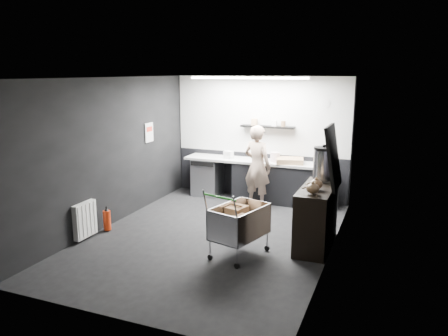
% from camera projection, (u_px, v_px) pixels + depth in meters
% --- Properties ---
extents(floor, '(5.50, 5.50, 0.00)m').
position_uv_depth(floor, '(212.00, 237.00, 7.55)').
color(floor, black).
rests_on(floor, ground).
extents(ceiling, '(5.50, 5.50, 0.00)m').
position_uv_depth(ceiling, '(211.00, 78.00, 6.96)').
color(ceiling, silver).
rests_on(ceiling, wall_back).
extents(wall_back, '(5.50, 0.00, 5.50)m').
position_uv_depth(wall_back, '(260.00, 138.00, 9.74)').
color(wall_back, black).
rests_on(wall_back, floor).
extents(wall_front, '(5.50, 0.00, 5.50)m').
position_uv_depth(wall_front, '(111.00, 207.00, 4.76)').
color(wall_front, black).
rests_on(wall_front, floor).
extents(wall_left, '(0.00, 5.50, 5.50)m').
position_uv_depth(wall_left, '(111.00, 152.00, 7.98)').
color(wall_left, black).
rests_on(wall_left, floor).
extents(wall_right, '(0.00, 5.50, 5.50)m').
position_uv_depth(wall_right, '(334.00, 170.00, 6.52)').
color(wall_right, black).
rests_on(wall_right, floor).
extents(kitchen_wall_panel, '(3.95, 0.02, 1.70)m').
position_uv_depth(kitchen_wall_panel, '(260.00, 115.00, 9.62)').
color(kitchen_wall_panel, silver).
rests_on(kitchen_wall_panel, wall_back).
extents(dado_panel, '(3.95, 0.02, 1.00)m').
position_uv_depth(dado_panel, '(259.00, 175.00, 9.91)').
color(dado_panel, black).
rests_on(dado_panel, wall_back).
extents(floating_shelf, '(1.20, 0.22, 0.04)m').
position_uv_depth(floating_shelf, '(267.00, 127.00, 9.49)').
color(floating_shelf, black).
rests_on(floating_shelf, wall_back).
extents(wall_clock, '(0.20, 0.03, 0.20)m').
position_uv_depth(wall_clock, '(325.00, 103.00, 9.03)').
color(wall_clock, silver).
rests_on(wall_clock, wall_back).
extents(poster, '(0.02, 0.30, 0.40)m').
position_uv_depth(poster, '(149.00, 132.00, 9.11)').
color(poster, silver).
rests_on(poster, wall_left).
extents(poster_red_band, '(0.02, 0.22, 0.10)m').
position_uv_depth(poster_red_band, '(149.00, 129.00, 9.09)').
color(poster_red_band, red).
rests_on(poster_red_band, poster).
extents(radiator, '(0.10, 0.50, 0.60)m').
position_uv_depth(radiator, '(85.00, 220.00, 7.36)').
color(radiator, silver).
rests_on(radiator, wall_left).
extents(ceiling_strip, '(2.40, 0.20, 0.04)m').
position_uv_depth(ceiling_strip, '(248.00, 78.00, 8.64)').
color(ceiling_strip, white).
rests_on(ceiling_strip, ceiling).
extents(prep_counter, '(3.20, 0.61, 0.90)m').
position_uv_depth(prep_counter, '(261.00, 180.00, 9.59)').
color(prep_counter, black).
rests_on(prep_counter, floor).
extents(person, '(0.72, 0.58, 1.73)m').
position_uv_depth(person, '(257.00, 166.00, 9.07)').
color(person, beige).
rests_on(person, floor).
extents(shopping_cart, '(0.82, 1.12, 1.07)m').
position_uv_depth(shopping_cart, '(239.00, 224.00, 6.68)').
color(shopping_cart, silver).
rests_on(shopping_cart, floor).
extents(sideboard, '(0.57, 1.33, 1.99)m').
position_uv_depth(sideboard, '(318.00, 209.00, 7.06)').
color(sideboard, black).
rests_on(sideboard, floor).
extents(fire_extinguisher, '(0.13, 0.13, 0.44)m').
position_uv_depth(fire_extinguisher, '(107.00, 220.00, 7.78)').
color(fire_extinguisher, red).
rests_on(fire_extinguisher, floor).
extents(cardboard_box, '(0.63, 0.53, 0.11)m').
position_uv_depth(cardboard_box, '(290.00, 161.00, 9.20)').
color(cardboard_box, tan).
rests_on(cardboard_box, prep_counter).
extents(pink_tub, '(0.20, 0.20, 0.20)m').
position_uv_depth(pink_tub, '(275.00, 157.00, 9.36)').
color(pink_tub, beige).
rests_on(pink_tub, prep_counter).
extents(white_container, '(0.21, 0.17, 0.17)m').
position_uv_depth(white_container, '(228.00, 155.00, 9.70)').
color(white_container, silver).
rests_on(white_container, prep_counter).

